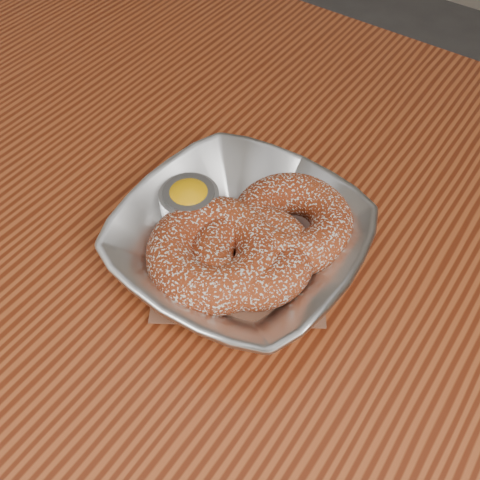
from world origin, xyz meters
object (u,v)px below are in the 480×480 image
Objects in this scene: donut_back at (292,222)px; donut_extra at (252,255)px; donut_front at (215,253)px; ramekin at (190,206)px; table at (256,298)px; serving_bowl at (240,243)px.

donut_extra is (-0.01, -0.05, -0.00)m from donut_back.
ramekin is at bearing 150.03° from donut_front.
donut_front is at bearing -146.32° from donut_extra.
donut_front is at bearing -98.80° from table.
table is 0.14m from donut_front.
ramekin reaches higher than donut_extra.
donut_front is at bearing -117.01° from donut_back.
donut_back is 1.03× the size of donut_extra.
donut_back is (0.03, 0.04, 0.00)m from serving_bowl.
table is 0.15m from ramekin.
serving_bowl is 0.03m from donut_front.
donut_back reaches higher than table.
serving_bowl is at bearing -89.46° from table.
ramekin is at bearing 175.59° from serving_bowl.
donut_front reaches higher than donut_back.
table is 0.13m from donut_extra.
serving_bowl reaches higher than table.
ramekin reaches higher than donut_front.
table is at bearing 90.54° from serving_bowl.
serving_bowl and donut_front have the same top height.
ramekin is (-0.05, 0.03, 0.00)m from donut_front.
donut_extra is (0.03, 0.02, -0.00)m from donut_front.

